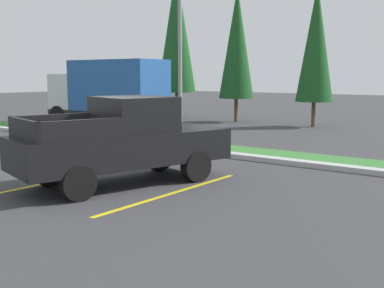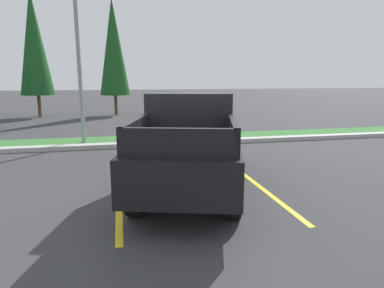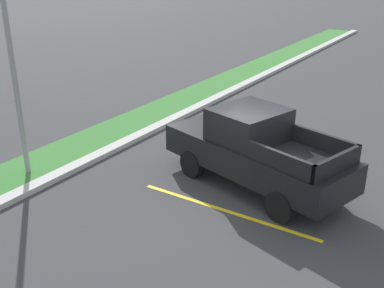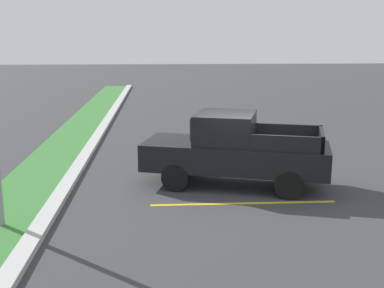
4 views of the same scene
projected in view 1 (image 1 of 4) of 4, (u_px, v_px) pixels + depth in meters
The scene contains 11 objects.
ground_plane at pixel (106, 183), 11.78m from camera, with size 120.00×120.00×0.00m, color #38383A.
parking_line_near at pixel (82, 176), 12.61m from camera, with size 0.12×4.80×0.01m, color yellow.
parking_line_far at pixel (174, 193), 10.76m from camera, with size 0.12×4.80×0.01m, color yellow.
curb_strip at pixel (220, 154), 15.72m from camera, with size 56.00×0.40×0.15m, color #B2B2AD.
grass_median at pixel (238, 151), 16.60m from camera, with size 56.00×1.80×0.06m, color #387533.
pickup_truck_main at pixel (125, 141), 11.57m from camera, with size 3.26×5.54×2.10m.
cargo_truck_distant at pixel (109, 90), 25.22m from camera, with size 6.91×2.76×3.40m.
street_light at pixel (177, 39), 17.19m from camera, with size 0.24×1.49×6.69m.
cypress_tree_leftmost at pixel (176, 31), 29.10m from camera, with size 2.33×2.33×8.97m.
cypress_tree_left_inner at pixel (237, 43), 26.79m from camera, with size 1.95×1.95×7.49m.
cypress_tree_center at pixel (316, 43), 24.15m from camera, with size 1.87×1.87×7.20m.
Camera 1 is at (8.63, -7.94, 2.59)m, focal length 45.07 mm.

